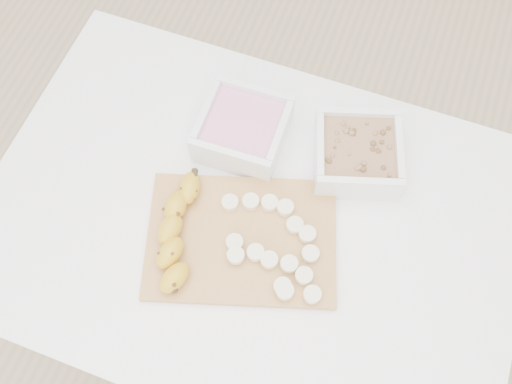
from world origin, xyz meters
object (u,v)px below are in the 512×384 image
(cutting_board, at_px, (242,239))
(bowl_granola, at_px, (357,154))
(banana, at_px, (177,234))
(bowl_yogurt, at_px, (243,129))
(table, at_px, (251,237))

(cutting_board, bearing_deg, bowl_granola, 56.40)
(bowl_granola, bearing_deg, cutting_board, -123.60)
(cutting_board, distance_m, banana, 0.12)
(bowl_yogurt, height_order, cutting_board, bowl_yogurt)
(bowl_granola, relative_size, banana, 0.89)
(bowl_granola, bearing_deg, table, -129.56)
(table, bearing_deg, bowl_yogurt, 115.16)
(table, bearing_deg, banana, -142.03)
(bowl_granola, height_order, cutting_board, bowl_granola)
(bowl_granola, height_order, banana, bowl_granola)
(table, distance_m, cutting_board, 0.11)
(bowl_granola, xyz_separation_m, banana, (-0.26, -0.26, -0.00))
(bowl_yogurt, height_order, banana, bowl_yogurt)
(bowl_yogurt, xyz_separation_m, cutting_board, (0.07, -0.20, -0.03))
(table, relative_size, bowl_yogurt, 6.04)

